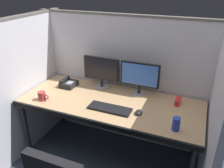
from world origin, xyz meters
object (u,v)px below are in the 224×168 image
object	(u,v)px
monitor_right	(140,76)
red_stapler	(178,101)
coffee_mug	(42,96)
desk_phone	(68,84)
keyboard_main	(110,109)
soda_can	(176,124)
monitor_left	(101,70)
desk	(110,106)
computer_mouse	(138,112)

from	to	relation	value
monitor_right	red_stapler	distance (m)	0.47
coffee_mug	desk_phone	distance (m)	0.40
keyboard_main	soda_can	distance (m)	0.66
monitor_left	desk_phone	world-z (taller)	monitor_left
monitor_left	monitor_right	distance (m)	0.45
monitor_left	coffee_mug	world-z (taller)	monitor_left
monitor_left	red_stapler	bearing A→B (deg)	-2.88
desk	coffee_mug	size ratio (longest dim) A/B	15.08
monitor_right	computer_mouse	bearing A→B (deg)	-74.09
computer_mouse	desk	bearing A→B (deg)	162.73
monitor_left	computer_mouse	bearing A→B (deg)	-34.63
desk	monitor_left	xyz separation A→B (m)	(-0.22, 0.28, 0.27)
keyboard_main	soda_can	xyz separation A→B (m)	(0.65, -0.09, 0.05)
soda_can	desk	bearing A→B (deg)	161.88
coffee_mug	keyboard_main	bearing A→B (deg)	7.28
desk	soda_can	distance (m)	0.75
monitor_left	computer_mouse	size ratio (longest dim) A/B	4.48
keyboard_main	coffee_mug	size ratio (longest dim) A/B	3.41
desk	soda_can	bearing A→B (deg)	-18.12
desk	desk_phone	bearing A→B (deg)	164.99
coffee_mug	desk	bearing A→B (deg)	19.10
desk	red_stapler	bearing A→B (deg)	19.85
soda_can	red_stapler	distance (m)	0.47
soda_can	red_stapler	xyz separation A→B (m)	(-0.05, 0.47, -0.03)
red_stapler	desk_phone	bearing A→B (deg)	-176.55
desk	coffee_mug	distance (m)	0.72
monitor_left	keyboard_main	xyz separation A→B (m)	(0.28, -0.42, -0.20)
monitor_left	desk	bearing A→B (deg)	-51.98
soda_can	computer_mouse	bearing A→B (deg)	161.08
coffee_mug	desk_phone	size ratio (longest dim) A/B	0.66
desk	red_stapler	distance (m)	0.71
computer_mouse	coffee_mug	bearing A→B (deg)	-172.86
monitor_left	soda_can	distance (m)	1.07
coffee_mug	red_stapler	xyz separation A→B (m)	(1.34, 0.47, -0.02)
monitor_right	monitor_left	bearing A→B (deg)	-179.74
desk	computer_mouse	size ratio (longest dim) A/B	19.79
coffee_mug	desk_phone	xyz separation A→B (m)	(0.07, 0.40, -0.01)
monitor_right	keyboard_main	distance (m)	0.50
desk	keyboard_main	xyz separation A→B (m)	(0.06, -0.14, 0.06)
desk	red_stapler	size ratio (longest dim) A/B	12.67
monitor_right	desk_phone	world-z (taller)	monitor_right
monitor_left	monitor_right	xyz separation A→B (m)	(0.45, 0.00, 0.00)
keyboard_main	soda_can	bearing A→B (deg)	-8.01
computer_mouse	soda_can	world-z (taller)	soda_can
computer_mouse	desk_phone	size ratio (longest dim) A/B	0.51
desk	monitor_right	xyz separation A→B (m)	(0.23, 0.29, 0.27)
monitor_right	red_stapler	world-z (taller)	monitor_right
soda_can	desk_phone	bearing A→B (deg)	163.30
red_stapler	soda_can	bearing A→B (deg)	-84.45
keyboard_main	coffee_mug	world-z (taller)	coffee_mug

